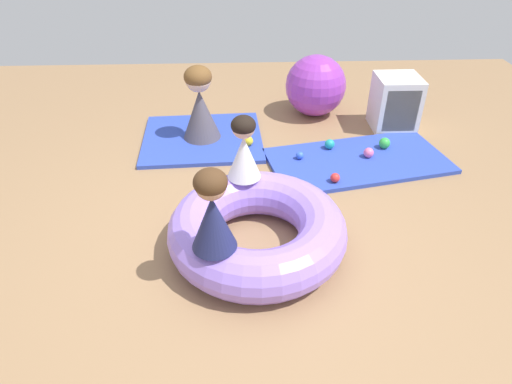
% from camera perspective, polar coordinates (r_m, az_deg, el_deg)
% --- Properties ---
extents(ground_plane, '(8.00, 8.00, 0.00)m').
position_cam_1_polar(ground_plane, '(3.30, -1.62, -6.18)').
color(ground_plane, '#93704C').
extents(gym_mat_front, '(1.79, 1.15, 0.04)m').
position_cam_1_polar(gym_mat_front, '(4.31, 12.94, 3.93)').
color(gym_mat_front, '#2D47B7').
rests_on(gym_mat_front, ground).
extents(gym_mat_far_right, '(1.25, 1.12, 0.04)m').
position_cam_1_polar(gym_mat_far_right, '(4.63, -6.87, 6.85)').
color(gym_mat_far_right, '#2D47B7').
rests_on(gym_mat_far_right, ground).
extents(inflatable_cushion, '(1.25, 1.25, 0.34)m').
position_cam_1_polar(inflatable_cushion, '(3.13, 0.16, -4.86)').
color(inflatable_cushion, '#9975EA').
rests_on(inflatable_cushion, ground).
extents(child_in_white, '(0.35, 0.35, 0.50)m').
position_cam_1_polar(child_in_white, '(3.25, -1.58, 5.63)').
color(child_in_white, white).
rests_on(child_in_white, inflatable_cushion).
extents(child_in_navy, '(0.38, 0.38, 0.54)m').
position_cam_1_polar(child_in_navy, '(2.59, -5.61, -2.47)').
color(child_in_navy, navy).
rests_on(child_in_navy, inflatable_cushion).
extents(adult_seated, '(0.46, 0.46, 0.74)m').
position_cam_1_polar(adult_seated, '(4.46, -7.21, 11.15)').
color(adult_seated, '#4C4751').
rests_on(adult_seated, gym_mat_far_right).
extents(play_ball_pink, '(0.09, 0.09, 0.09)m').
position_cam_1_polar(play_ball_pink, '(4.33, 14.25, 4.91)').
color(play_ball_pink, pink).
rests_on(play_ball_pink, gym_mat_front).
extents(play_ball_teal, '(0.10, 0.10, 0.10)m').
position_cam_1_polar(play_ball_teal, '(4.40, 9.42, 6.08)').
color(play_ball_teal, teal).
rests_on(play_ball_teal, gym_mat_front).
extents(play_ball_red, '(0.08, 0.08, 0.08)m').
position_cam_1_polar(play_ball_red, '(3.89, 10.11, 1.82)').
color(play_ball_red, red).
rests_on(play_ball_red, gym_mat_front).
extents(play_ball_yellow, '(0.09, 0.09, 0.09)m').
position_cam_1_polar(play_ball_yellow, '(4.40, -0.96, 6.56)').
color(play_ball_yellow, yellow).
rests_on(play_ball_yellow, gym_mat_far_right).
extents(play_ball_green, '(0.11, 0.11, 0.11)m').
position_cam_1_polar(play_ball_green, '(4.52, 16.16, 6.05)').
color(play_ball_green, green).
rests_on(play_ball_green, gym_mat_front).
extents(play_ball_blue, '(0.07, 0.07, 0.07)m').
position_cam_1_polar(play_ball_blue, '(4.19, 5.64, 4.69)').
color(play_ball_blue, blue).
rests_on(play_ball_blue, gym_mat_front).
extents(exercise_ball_large, '(0.67, 0.67, 0.67)m').
position_cam_1_polar(exercise_ball_large, '(5.10, 7.65, 13.36)').
color(exercise_ball_large, purple).
rests_on(exercise_ball_large, ground).
extents(storage_cube, '(0.44, 0.44, 0.56)m').
position_cam_1_polar(storage_cube, '(4.95, 17.48, 10.74)').
color(storage_cube, silver).
rests_on(storage_cube, ground).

